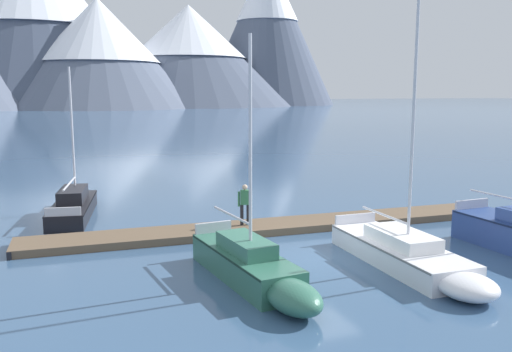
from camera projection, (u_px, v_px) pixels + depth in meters
ground_plane at (316, 257)px, 18.92m from camera, size 700.00×700.00×0.00m
mountain_shoulder_ridge at (33, 14)px, 202.13m from camera, size 93.79×93.79×64.38m
mountain_east_summit at (99, 49)px, 188.42m from camera, size 69.36×69.36×37.87m
mountain_rear_spur at (189, 53)px, 215.69m from camera, size 83.74×83.74×39.66m
mountain_north_horn at (267, 27)px, 230.42m from camera, size 57.49×57.49×62.74m
dock at (273, 227)px, 22.59m from camera, size 20.30×2.91×0.30m
sailboat_nearest_berth at (74, 204)px, 25.34m from camera, size 2.62×7.19×6.88m
sailboat_second_berth at (253, 267)px, 16.14m from camera, size 2.08×6.75×7.38m
sailboat_mid_dock_port at (408, 254)px, 17.61m from camera, size 2.03×7.26×9.13m
person_on_dock at (245, 202)px, 22.11m from camera, size 0.57×0.33×1.69m
mooring_buoy_channel_marker at (410, 236)px, 20.75m from camera, size 0.52×0.52×0.60m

